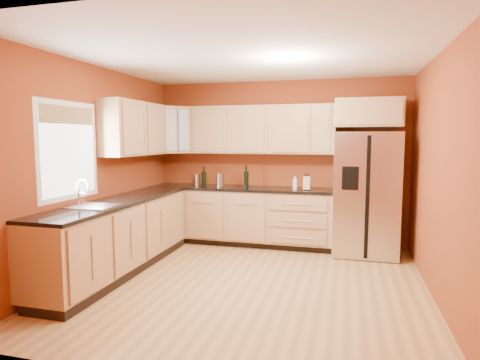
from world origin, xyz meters
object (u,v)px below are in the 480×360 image
object	(u,v)px
canister_left	(197,180)
wine_bottle_a	(246,176)
refrigerator	(366,194)
knife_block	(307,183)
soap_dispenser	(295,183)

from	to	relation	value
canister_left	wine_bottle_a	distance (m)	0.85
refrigerator	wine_bottle_a	distance (m)	1.81
knife_block	soap_dispenser	bearing A→B (deg)	173.78
refrigerator	soap_dispenser	world-z (taller)	refrigerator
refrigerator	knife_block	size ratio (longest dim) A/B	8.93
wine_bottle_a	knife_block	size ratio (longest dim) A/B	1.74
refrigerator	soap_dispenser	bearing A→B (deg)	179.69
wine_bottle_a	knife_block	world-z (taller)	wine_bottle_a
canister_left	wine_bottle_a	world-z (taller)	wine_bottle_a
soap_dispenser	refrigerator	bearing A→B (deg)	-0.31
wine_bottle_a	knife_block	xyz separation A→B (m)	(0.95, -0.06, -0.07)
canister_left	knife_block	world-z (taller)	knife_block
canister_left	soap_dispenser	distance (m)	1.62
canister_left	knife_block	xyz separation A→B (m)	(1.79, -0.12, 0.01)
refrigerator	knife_block	xyz separation A→B (m)	(-0.85, -0.01, 0.13)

